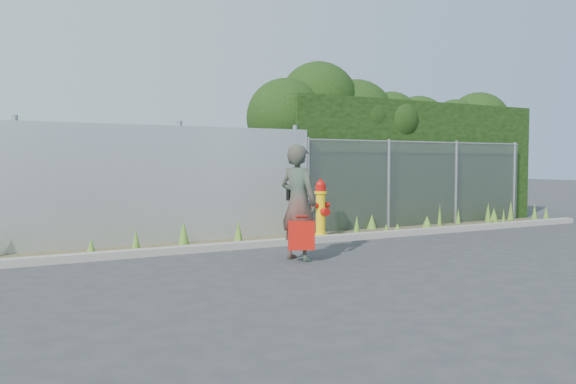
# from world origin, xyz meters

# --- Properties ---
(ground) EXTENTS (80.00, 80.00, 0.00)m
(ground) POSITION_xyz_m (0.00, 0.00, 0.00)
(ground) COLOR #313133
(ground) RESTS_ON ground
(curb) EXTENTS (16.00, 0.22, 0.12)m
(curb) POSITION_xyz_m (0.00, 1.80, 0.06)
(curb) COLOR gray
(curb) RESTS_ON ground
(weed_strip) EXTENTS (16.00, 1.26, 0.54)m
(weed_strip) POSITION_xyz_m (0.29, 2.43, 0.12)
(weed_strip) COLOR #4D452C
(weed_strip) RESTS_ON ground
(corrugated_fence) EXTENTS (8.50, 0.21, 2.30)m
(corrugated_fence) POSITION_xyz_m (-3.25, 3.01, 1.10)
(corrugated_fence) COLOR #ADB0B5
(corrugated_fence) RESTS_ON ground
(chainlink_fence) EXTENTS (6.50, 0.07, 2.05)m
(chainlink_fence) POSITION_xyz_m (4.25, 3.00, 1.03)
(chainlink_fence) COLOR gray
(chainlink_fence) RESTS_ON ground
(hedge) EXTENTS (7.99, 2.11, 3.91)m
(hedge) POSITION_xyz_m (4.14, 4.06, 2.07)
(hedge) COLOR black
(hedge) RESTS_ON ground
(fire_hydrant) EXTENTS (0.40, 0.36, 1.19)m
(fire_hydrant) POSITION_xyz_m (1.02, 2.44, 0.58)
(fire_hydrant) COLOR yellow
(fire_hydrant) RESTS_ON ground
(woman) EXTENTS (0.64, 0.77, 1.79)m
(woman) POSITION_xyz_m (-0.70, 0.32, 0.90)
(woman) COLOR #0F6048
(woman) RESTS_ON ground
(red_tote_bag) EXTENTS (0.39, 0.15, 0.52)m
(red_tote_bag) POSITION_xyz_m (-0.77, 0.11, 0.42)
(red_tote_bag) COLOR #B5170A
(black_shoulder_bag) EXTENTS (0.23, 0.10, 0.17)m
(black_shoulder_bag) POSITION_xyz_m (-0.66, 0.54, 1.00)
(black_shoulder_bag) COLOR black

